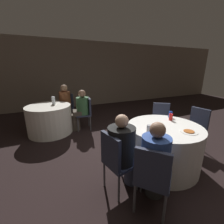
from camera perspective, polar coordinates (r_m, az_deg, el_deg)
ground_plane at (r=2.99m, az=15.35°, el=-18.61°), size 16.00×16.00×0.00m
wall_back at (r=6.91m, az=-10.79°, el=13.83°), size 16.00×0.06×2.80m
table_near at (r=2.84m, az=18.69°, el=-12.09°), size 1.25×1.25×0.75m
table_far at (r=4.30m, az=-22.62°, el=-2.64°), size 1.12×1.12×0.75m
chair_near_northeast at (r=3.73m, az=18.00°, el=-2.39°), size 0.56×0.56×0.89m
chair_near_east at (r=3.60m, az=29.39°, el=-4.48°), size 0.46×0.46×0.89m
chair_near_southwest at (r=1.88m, az=15.12°, el=-22.20°), size 0.56×0.56×0.89m
chair_near_west at (r=2.09m, az=1.43°, el=-17.12°), size 0.48×0.47×0.89m
chair_far_east at (r=4.25m, az=-9.75°, el=0.49°), size 0.45×0.45×0.89m
chair_far_northeast at (r=5.05m, az=-16.79°, el=2.57°), size 0.56×0.56×0.89m
person_floral_shirt at (r=4.90m, az=-17.71°, el=2.96°), size 0.46×0.49×1.19m
person_blue_shirt at (r=1.99m, az=16.10°, el=-18.51°), size 0.47×0.46×1.14m
person_black_shirt at (r=2.15m, az=4.86°, el=-14.58°), size 0.52×0.41×1.13m
person_green_jacket at (r=4.23m, az=-11.95°, el=0.81°), size 0.51×0.37×1.12m
pizza_plate_near at (r=2.58m, az=27.24°, el=-6.65°), size 0.25×0.25×0.02m
soda_can_silver at (r=2.33m, az=13.83°, el=-6.23°), size 0.07×0.07×0.12m
soda_can_blue at (r=3.15m, az=21.33°, el=-0.87°), size 0.07×0.07×0.12m
soda_can_red at (r=2.99m, az=21.50°, el=-1.78°), size 0.07×0.07×0.12m
cup_near at (r=2.42m, az=16.84°, el=-5.73°), size 0.09×0.09×0.11m
bottle_far at (r=4.31m, az=-21.40°, el=4.14°), size 0.09×0.09×0.20m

